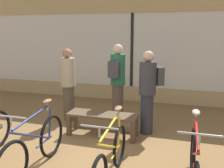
# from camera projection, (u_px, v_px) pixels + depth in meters

# --- Properties ---
(ground_plane) EXTENTS (24.00, 24.00, 0.00)m
(ground_plane) POSITION_uv_depth(u_px,v_px,m) (78.00, 168.00, 3.87)
(ground_plane) COLOR olive
(shop_back_wall) EXTENTS (12.00, 0.08, 3.20)m
(shop_back_wall) POSITION_uv_depth(u_px,v_px,m) (132.00, 47.00, 7.32)
(shop_back_wall) COLOR tan
(shop_back_wall) RESTS_ON ground_plane
(bicycle_left) EXTENTS (0.46, 1.74, 1.04)m
(bicycle_left) POSITION_uv_depth(u_px,v_px,m) (35.00, 147.00, 3.72)
(bicycle_left) COLOR black
(bicycle_left) RESTS_ON ground_plane
(bicycle_right) EXTENTS (0.46, 1.67, 1.01)m
(bicycle_right) POSITION_uv_depth(u_px,v_px,m) (111.00, 158.00, 3.44)
(bicycle_right) COLOR black
(bicycle_right) RESTS_ON ground_plane
(bicycle_far_right) EXTENTS (0.46, 1.73, 1.04)m
(bicycle_far_right) POSITION_uv_depth(u_px,v_px,m) (194.00, 166.00, 3.19)
(bicycle_far_right) COLOR black
(bicycle_far_right) RESTS_ON ground_plane
(display_bench) EXTENTS (1.40, 0.44, 0.46)m
(display_bench) POSITION_uv_depth(u_px,v_px,m) (102.00, 118.00, 5.01)
(display_bench) COLOR brown
(display_bench) RESTS_ON ground_plane
(customer_near_rack) EXTENTS (0.56, 0.50, 1.71)m
(customer_near_rack) POSITION_uv_depth(u_px,v_px,m) (148.00, 90.00, 5.04)
(customer_near_rack) COLOR #2D2D38
(customer_near_rack) RESTS_ON ground_plane
(customer_by_window) EXTENTS (0.37, 0.37, 1.70)m
(customer_by_window) POSITION_uv_depth(u_px,v_px,m) (68.00, 83.00, 5.82)
(customer_by_window) COLOR brown
(customer_by_window) RESTS_ON ground_plane
(customer_mid_floor) EXTENTS (0.38, 0.51, 1.80)m
(customer_mid_floor) POSITION_uv_depth(u_px,v_px,m) (118.00, 80.00, 5.72)
(customer_mid_floor) COLOR brown
(customer_mid_floor) RESTS_ON ground_plane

